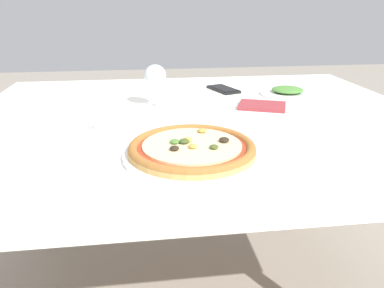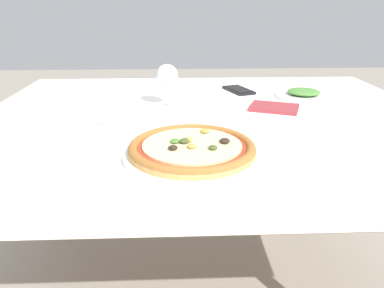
% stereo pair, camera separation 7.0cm
% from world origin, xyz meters
% --- Properties ---
extents(dining_table, '(1.42, 1.20, 0.72)m').
position_xyz_m(dining_table, '(0.00, 0.00, 0.65)').
color(dining_table, '#997047').
rests_on(dining_table, ground_plane).
extents(pizza_plate, '(0.31, 0.31, 0.04)m').
position_xyz_m(pizza_plate, '(-0.07, -0.30, 0.74)').
color(pizza_plate, white).
rests_on(pizza_plate, dining_table).
extents(fork, '(0.05, 0.17, 0.00)m').
position_xyz_m(fork, '(-0.33, -0.13, 0.73)').
color(fork, silver).
rests_on(fork, dining_table).
extents(wine_glass_far_left, '(0.07, 0.07, 0.14)m').
position_xyz_m(wine_glass_far_left, '(-0.13, 0.12, 0.82)').
color(wine_glass_far_left, silver).
rests_on(wine_glass_far_left, dining_table).
extents(cell_phone, '(0.12, 0.16, 0.01)m').
position_xyz_m(cell_phone, '(0.14, 0.33, 0.73)').
color(cell_phone, black).
rests_on(cell_phone, dining_table).
extents(side_plate, '(0.20, 0.20, 0.03)m').
position_xyz_m(side_plate, '(0.36, 0.23, 0.73)').
color(side_plate, white).
rests_on(side_plate, dining_table).
extents(napkin_folded, '(0.18, 0.16, 0.01)m').
position_xyz_m(napkin_folded, '(0.21, 0.08, 0.73)').
color(napkin_folded, '#933338').
rests_on(napkin_folded, dining_table).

